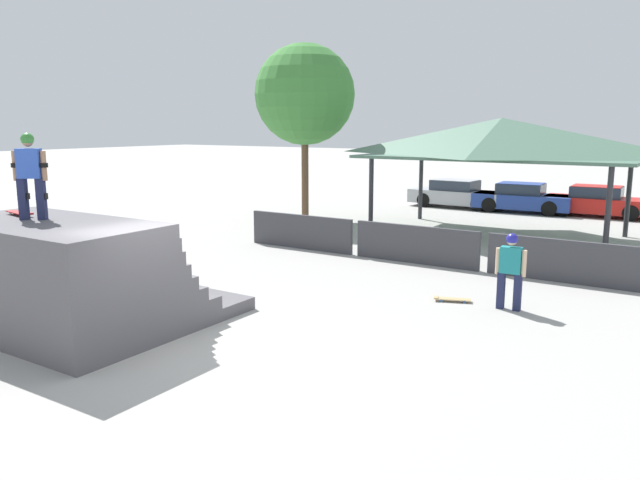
% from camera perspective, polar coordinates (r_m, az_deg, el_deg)
% --- Properties ---
extents(ground_plane, '(160.00, 160.00, 0.00)m').
position_cam_1_polar(ground_plane, '(11.17, -12.85, -9.57)').
color(ground_plane, '#A3A09B').
extents(quarter_pipe_ramp, '(4.30, 4.30, 2.07)m').
position_cam_1_polar(quarter_pipe_ramp, '(12.58, -21.91, -3.44)').
color(quarter_pipe_ramp, '#565459').
rests_on(quarter_pipe_ramp, ground).
extents(skater_on_deck, '(0.63, 0.49, 1.57)m').
position_cam_1_polar(skater_on_deck, '(12.47, -25.00, 5.81)').
color(skater_on_deck, '#1E2347').
rests_on(skater_on_deck, quarter_pipe_ramp).
extents(skateboard_on_deck, '(0.86, 0.34, 0.09)m').
position_cam_1_polar(skateboard_on_deck, '(13.16, -25.74, 2.25)').
color(skateboard_on_deck, silver).
rests_on(skateboard_on_deck, quarter_pipe_ramp).
extents(bystander_walking, '(0.63, 0.24, 1.61)m').
position_cam_1_polar(bystander_walking, '(13.39, 17.03, -2.21)').
color(bystander_walking, '#1E2347').
rests_on(bystander_walking, ground).
extents(skateboard_on_ground, '(0.81, 0.47, 0.09)m').
position_cam_1_polar(skateboard_on_ground, '(13.87, 11.90, -5.29)').
color(skateboard_on_ground, blue).
rests_on(skateboard_on_ground, ground).
extents(barrier_fence, '(11.34, 0.12, 1.05)m').
position_cam_1_polar(barrier_fence, '(17.38, 8.75, -0.41)').
color(barrier_fence, '#3D3D42').
rests_on(barrier_fence, ground).
extents(pavilion_shelter, '(8.94, 4.96, 4.01)m').
position_cam_1_polar(pavilion_shelter, '(22.15, 16.21, 8.89)').
color(pavilion_shelter, '#2D2D33').
rests_on(pavilion_shelter, ground).
extents(tree_beside_pavilion, '(3.94, 3.94, 6.91)m').
position_cam_1_polar(tree_beside_pavilion, '(25.07, -1.41, 13.13)').
color(tree_beside_pavilion, brown).
rests_on(tree_beside_pavilion, ground).
extents(parked_car_silver, '(4.37, 1.80, 1.27)m').
position_cam_1_polar(parked_car_silver, '(29.62, 12.37, 4.11)').
color(parked_car_silver, '#A8AAAF').
rests_on(parked_car_silver, ground).
extents(parked_car_blue, '(4.20, 1.92, 1.27)m').
position_cam_1_polar(parked_car_blue, '(28.71, 18.01, 3.64)').
color(parked_car_blue, navy).
rests_on(parked_car_blue, ground).
extents(parked_car_red, '(4.29, 1.82, 1.27)m').
position_cam_1_polar(parked_car_red, '(28.52, 24.08, 3.19)').
color(parked_car_red, red).
rests_on(parked_car_red, ground).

